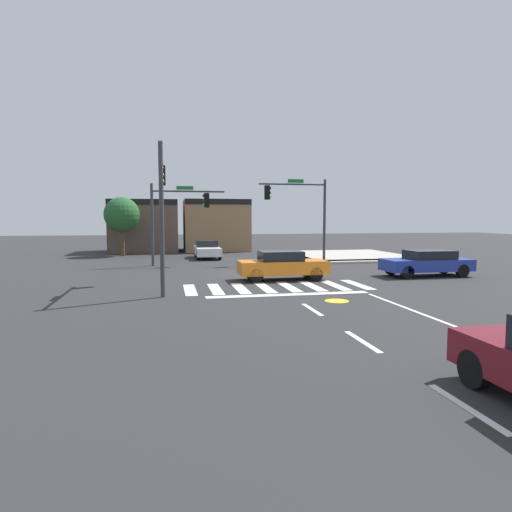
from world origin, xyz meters
name	(u,v)px	position (x,y,z in m)	size (l,w,h in m)	color
ground_plane	(257,275)	(0.00, 0.00, 0.00)	(120.00, 120.00, 0.00)	#2B2B2D
crosswalk_near	(277,287)	(0.00, -4.50, 0.00)	(8.31, 3.08, 0.01)	silver
lane_markings	(368,321)	(1.16, -11.43, 0.00)	(6.80, 18.75, 0.01)	white
bike_detector_marking	(337,301)	(1.42, -8.18, 0.00)	(0.92, 0.92, 0.01)	yellow
curb_corner_northeast	(338,256)	(8.49, 9.42, 0.07)	(10.00, 10.60, 0.15)	#B2AA9E
storefront_row	(182,225)	(-3.50, 18.78, 2.42)	(12.72, 5.86, 4.84)	brown
traffic_signal_southwest	(162,191)	(-5.04, -4.09, 4.28)	(0.32, 5.28, 6.12)	#383A3D
traffic_signal_northwest	(178,210)	(-4.14, 5.76, 3.67)	(4.82, 0.32, 5.35)	#383A3D
traffic_signal_northeast	(300,205)	(4.07, 5.39, 4.01)	(4.73, 0.32, 5.77)	#383A3D
car_blue	(427,263)	(8.84, -2.41, 0.74)	(4.69, 1.86, 1.40)	#23389E
car_orange	(282,265)	(0.83, -2.26, 0.76)	(4.45, 1.71, 1.47)	orange
car_white	(207,249)	(-1.84, 10.62, 0.70)	(1.81, 4.39, 1.37)	white
roadside_tree	(122,215)	(-8.50, 14.00, 3.37)	(2.88, 2.88, 4.84)	#4C3823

